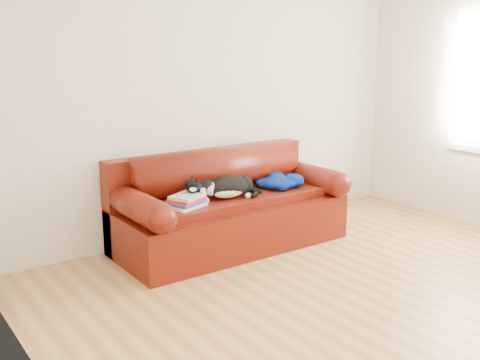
# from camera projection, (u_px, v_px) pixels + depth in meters

# --- Properties ---
(ground) EXTENTS (4.50, 4.50, 0.00)m
(ground) POSITION_uv_depth(u_px,v_px,m) (367.00, 298.00, 4.12)
(ground) COLOR #98663C
(ground) RESTS_ON ground
(room_shell) EXTENTS (4.52, 4.02, 2.61)m
(room_shell) POSITION_uv_depth(u_px,v_px,m) (390.00, 66.00, 3.82)
(room_shell) COLOR beige
(room_shell) RESTS_ON ground
(sofa_base) EXTENTS (2.10, 0.90, 0.50)m
(sofa_base) POSITION_uv_depth(u_px,v_px,m) (231.00, 221.00, 5.15)
(sofa_base) COLOR #370207
(sofa_base) RESTS_ON ground
(sofa_back) EXTENTS (2.10, 1.01, 0.88)m
(sofa_back) POSITION_uv_depth(u_px,v_px,m) (216.00, 184.00, 5.27)
(sofa_back) COLOR #370207
(sofa_back) RESTS_ON ground
(book_stack) EXTENTS (0.35, 0.30, 0.10)m
(book_stack) POSITION_uv_depth(u_px,v_px,m) (187.00, 201.00, 4.66)
(book_stack) COLOR beige
(book_stack) RESTS_ON sofa_base
(cat) EXTENTS (0.66, 0.31, 0.24)m
(cat) POSITION_uv_depth(u_px,v_px,m) (228.00, 187.00, 4.93)
(cat) COLOR black
(cat) RESTS_ON sofa_base
(blanket) EXTENTS (0.44, 0.38, 0.13)m
(blanket) POSITION_uv_depth(u_px,v_px,m) (280.00, 181.00, 5.29)
(blanket) COLOR #020B49
(blanket) RESTS_ON sofa_base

